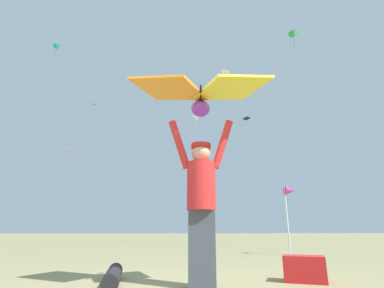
{
  "coord_description": "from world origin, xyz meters",
  "views": [
    {
      "loc": [
        -0.33,
        -3.32,
        0.6
      ],
      "look_at": [
        0.15,
        1.11,
        1.91
      ],
      "focal_mm": 27.43,
      "sensor_mm": 36.0,
      "label": 1
    }
  ],
  "objects_px": {
    "distant_kite_red_high_left": "(95,104)",
    "distant_kite_teal_mid_left": "(57,48)",
    "held_stunt_kite": "(201,93)",
    "distant_kite_green_low_right": "(293,36)",
    "spare_kite_bag": "(113,276)",
    "kite_flyer_person": "(201,200)",
    "distant_kite_white_far_center": "(226,72)",
    "marker_flag": "(289,195)",
    "cooler_box": "(304,269)",
    "distant_kite_magenta_high_right": "(67,148)",
    "distant_kite_white_overhead_distant": "(196,118)",
    "distant_kite_black_low_left": "(246,118)"
  },
  "relations": [
    {
      "from": "distant_kite_red_high_left",
      "to": "distant_kite_teal_mid_left",
      "type": "relative_size",
      "value": 0.41
    },
    {
      "from": "held_stunt_kite",
      "to": "distant_kite_green_low_right",
      "type": "relative_size",
      "value": 1.15
    },
    {
      "from": "spare_kite_bag",
      "to": "kite_flyer_person",
      "type": "bearing_deg",
      "value": -19.03
    },
    {
      "from": "kite_flyer_person",
      "to": "distant_kite_red_high_left",
      "type": "bearing_deg",
      "value": 105.86
    },
    {
      "from": "spare_kite_bag",
      "to": "distant_kite_green_low_right",
      "type": "bearing_deg",
      "value": 54.22
    },
    {
      "from": "distant_kite_white_far_center",
      "to": "marker_flag",
      "type": "height_order",
      "value": "distant_kite_white_far_center"
    },
    {
      "from": "cooler_box",
      "to": "marker_flag",
      "type": "distance_m",
      "value": 4.45
    },
    {
      "from": "distant_kite_magenta_high_right",
      "to": "distant_kite_white_far_center",
      "type": "relative_size",
      "value": 1.12
    },
    {
      "from": "distant_kite_magenta_high_right",
      "to": "distant_kite_white_overhead_distant",
      "type": "bearing_deg",
      "value": 49.6
    },
    {
      "from": "held_stunt_kite",
      "to": "distant_kite_green_low_right",
      "type": "height_order",
      "value": "distant_kite_green_low_right"
    },
    {
      "from": "kite_flyer_person",
      "to": "distant_kite_white_far_center",
      "type": "distance_m",
      "value": 12.17
    },
    {
      "from": "cooler_box",
      "to": "spare_kite_bag",
      "type": "relative_size",
      "value": 0.44
    },
    {
      "from": "distant_kite_teal_mid_left",
      "to": "distant_kite_green_low_right",
      "type": "xyz_separation_m",
      "value": [
        20.41,
        -9.37,
        -3.84
      ]
    },
    {
      "from": "held_stunt_kite",
      "to": "marker_flag",
      "type": "relative_size",
      "value": 1.04
    },
    {
      "from": "distant_kite_red_high_left",
      "to": "distant_kite_black_low_left",
      "type": "height_order",
      "value": "distant_kite_red_high_left"
    },
    {
      "from": "distant_kite_white_overhead_distant",
      "to": "distant_kite_white_far_center",
      "type": "height_order",
      "value": "distant_kite_white_overhead_distant"
    },
    {
      "from": "spare_kite_bag",
      "to": "held_stunt_kite",
      "type": "bearing_deg",
      "value": -22.96
    },
    {
      "from": "distant_kite_green_low_right",
      "to": "marker_flag",
      "type": "bearing_deg",
      "value": -120.98
    },
    {
      "from": "held_stunt_kite",
      "to": "distant_kite_teal_mid_left",
      "type": "distance_m",
      "value": 30.83
    },
    {
      "from": "distant_kite_white_far_center",
      "to": "spare_kite_bag",
      "type": "relative_size",
      "value": 0.54
    },
    {
      "from": "distant_kite_red_high_left",
      "to": "spare_kite_bag",
      "type": "relative_size",
      "value": 0.6
    },
    {
      "from": "distant_kite_white_overhead_distant",
      "to": "spare_kite_bag",
      "type": "height_order",
      "value": "distant_kite_white_overhead_distant"
    },
    {
      "from": "distant_kite_white_overhead_distant",
      "to": "distant_kite_white_far_center",
      "type": "distance_m",
      "value": 22.31
    },
    {
      "from": "distant_kite_white_overhead_distant",
      "to": "marker_flag",
      "type": "relative_size",
      "value": 1.35
    },
    {
      "from": "distant_kite_green_low_right",
      "to": "distant_kite_black_low_left",
      "type": "distance_m",
      "value": 14.66
    },
    {
      "from": "cooler_box",
      "to": "kite_flyer_person",
      "type": "bearing_deg",
      "value": -143.58
    },
    {
      "from": "spare_kite_bag",
      "to": "distant_kite_white_overhead_distant",
      "type": "bearing_deg",
      "value": 81.16
    },
    {
      "from": "held_stunt_kite",
      "to": "spare_kite_bag",
      "type": "relative_size",
      "value": 1.66
    },
    {
      "from": "distant_kite_teal_mid_left",
      "to": "spare_kite_bag",
      "type": "relative_size",
      "value": 1.47
    },
    {
      "from": "distant_kite_white_overhead_distant",
      "to": "distant_kite_black_low_left",
      "type": "relative_size",
      "value": 2.55
    },
    {
      "from": "distant_kite_red_high_left",
      "to": "distant_kite_green_low_right",
      "type": "height_order",
      "value": "distant_kite_red_high_left"
    },
    {
      "from": "distant_kite_teal_mid_left",
      "to": "spare_kite_bag",
      "type": "distance_m",
      "value": 31.37
    },
    {
      "from": "distant_kite_green_low_right",
      "to": "distant_kite_white_far_center",
      "type": "relative_size",
      "value": 2.68
    },
    {
      "from": "spare_kite_bag",
      "to": "cooler_box",
      "type": "bearing_deg",
      "value": -2.62
    },
    {
      "from": "distant_kite_red_high_left",
      "to": "cooler_box",
      "type": "distance_m",
      "value": 36.32
    },
    {
      "from": "kite_flyer_person",
      "to": "cooler_box",
      "type": "bearing_deg",
      "value": 10.49
    },
    {
      "from": "distant_kite_white_far_center",
      "to": "cooler_box",
      "type": "height_order",
      "value": "distant_kite_white_far_center"
    },
    {
      "from": "distant_kite_red_high_left",
      "to": "distant_kite_white_far_center",
      "type": "height_order",
      "value": "distant_kite_red_high_left"
    },
    {
      "from": "distant_kite_black_low_left",
      "to": "spare_kite_bag",
      "type": "xyz_separation_m",
      "value": [
        -10.7,
        -28.56,
        -13.59
      ]
    },
    {
      "from": "distant_kite_magenta_high_right",
      "to": "distant_kite_white_far_center",
      "type": "xyz_separation_m",
      "value": [
        9.89,
        -8.52,
        1.92
      ]
    },
    {
      "from": "distant_kite_teal_mid_left",
      "to": "cooler_box",
      "type": "height_order",
      "value": "distant_kite_teal_mid_left"
    },
    {
      "from": "kite_flyer_person",
      "to": "held_stunt_kite",
      "type": "height_order",
      "value": "held_stunt_kite"
    },
    {
      "from": "held_stunt_kite",
      "to": "distant_kite_red_high_left",
      "type": "height_order",
      "value": "distant_kite_red_high_left"
    },
    {
      "from": "distant_kite_white_overhead_distant",
      "to": "distant_kite_red_high_left",
      "type": "bearing_deg",
      "value": 177.4
    },
    {
      "from": "kite_flyer_person",
      "to": "distant_kite_green_low_right",
      "type": "bearing_deg",
      "value": 57.64
    },
    {
      "from": "distant_kite_white_far_center",
      "to": "marker_flag",
      "type": "relative_size",
      "value": 0.34
    },
    {
      "from": "distant_kite_teal_mid_left",
      "to": "marker_flag",
      "type": "xyz_separation_m",
      "value": [
        14.32,
        -19.51,
        -16.85
      ]
    },
    {
      "from": "distant_kite_white_overhead_distant",
      "to": "distant_kite_black_low_left",
      "type": "xyz_separation_m",
      "value": [
        5.96,
        -1.93,
        -0.57
      ]
    },
    {
      "from": "spare_kite_bag",
      "to": "marker_flag",
      "type": "height_order",
      "value": "marker_flag"
    },
    {
      "from": "distant_kite_red_high_left",
      "to": "marker_flag",
      "type": "distance_m",
      "value": 32.98
    }
  ]
}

